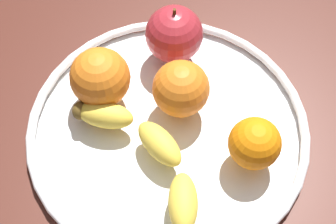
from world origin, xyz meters
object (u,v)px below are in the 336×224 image
(fruit_bowl, at_px, (168,128))
(apple, at_px, (174,34))
(banana, at_px, (145,150))
(orange_front_right, at_px, (99,80))
(orange_back_left, at_px, (183,89))
(orange_back_right, at_px, (255,143))

(fruit_bowl, bearing_deg, apple, -65.96)
(banana, bearing_deg, orange_front_right, -5.54)
(apple, xyz_separation_m, orange_back_left, (-0.05, 0.07, -0.00))
(orange_back_right, bearing_deg, fruit_bowl, 4.32)
(fruit_bowl, height_order, orange_back_left, orange_back_left)
(banana, relative_size, orange_front_right, 2.79)
(orange_back_left, bearing_deg, apple, -55.49)
(fruit_bowl, bearing_deg, orange_back_right, -175.68)
(banana, distance_m, orange_back_left, 0.09)
(orange_front_right, bearing_deg, banana, 152.00)
(apple, bearing_deg, orange_back_left, 124.51)
(fruit_bowl, height_order, orange_front_right, orange_front_right)
(apple, bearing_deg, orange_back_right, 148.12)
(orange_front_right, bearing_deg, orange_back_left, -159.13)
(banana, height_order, apple, apple)
(orange_back_left, height_order, orange_back_right, orange_back_left)
(banana, distance_m, apple, 0.17)
(apple, xyz_separation_m, orange_back_right, (-0.16, 0.10, -0.01))
(fruit_bowl, distance_m, orange_back_right, 0.12)
(banana, bearing_deg, apple, -51.91)
(orange_front_right, xyz_separation_m, orange_back_left, (-0.10, -0.04, -0.00))
(fruit_bowl, height_order, apple, apple)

